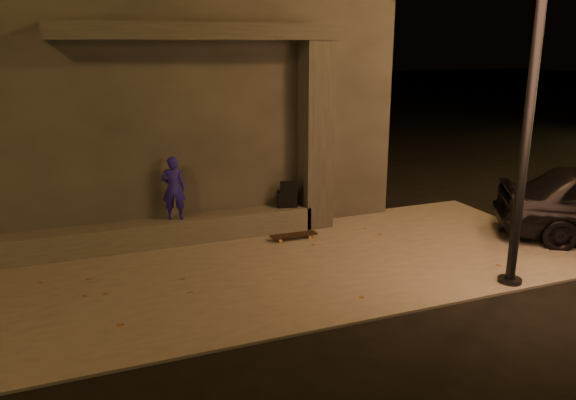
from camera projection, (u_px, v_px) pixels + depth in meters
name	position (u px, v px, depth m)	size (l,w,h in m)	color
ground	(314.00, 325.00, 7.41)	(120.00, 120.00, 0.00)	black
sidewalk	(264.00, 269.00, 9.19)	(11.00, 4.40, 0.04)	#68625B
building	(151.00, 90.00, 12.16)	(9.00, 5.10, 5.22)	#343230
ledge	(154.00, 233.00, 10.16)	(6.00, 0.55, 0.45)	#4B4944
column	(316.00, 137.00, 10.87)	(0.55, 0.55, 3.60)	#343230
canopy	(199.00, 31.00, 9.61)	(5.00, 0.70, 0.28)	#343230
skateboarder	(173.00, 188.00, 10.09)	(0.42, 0.28, 1.16)	#1E1692
backpack	(287.00, 197.00, 10.97)	(0.43, 0.34, 0.54)	black
skateboard	(294.00, 235.00, 10.50)	(0.89, 0.25, 0.10)	black
street_lamp_0	(539.00, 26.00, 7.62)	(0.36, 0.36, 6.67)	black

